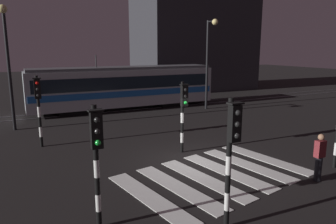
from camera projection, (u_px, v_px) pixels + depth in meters
ground_plane at (193, 161)px, 13.00m from camera, size 120.00×120.00×0.00m
rail_near at (114, 112)px, 23.18m from camera, size 80.00×0.12×0.03m
rail_far at (109, 108)px, 24.44m from camera, size 80.00×0.12×0.03m
crosswalk_zebra at (216, 175)px, 11.56m from camera, size 7.26×5.45×0.02m
traffic_light_median_centre at (183, 107)px, 13.65m from camera, size 0.36×0.42×3.19m
traffic_light_corner_far_left at (38, 101)px, 14.43m from camera, size 0.36×0.42×3.39m
traffic_light_kerb_mid_left at (232, 145)px, 7.68m from camera, size 0.36×0.42×3.43m
traffic_light_corner_near_left at (97, 150)px, 7.70m from camera, size 0.36×0.42×3.26m
street_lamp_trackside_left at (7, 53)px, 16.94m from camera, size 0.44×1.21×6.79m
street_lamp_trackside_right at (209, 53)px, 23.29m from camera, size 0.44×1.21×6.67m
tram at (125, 87)px, 23.94m from camera, size 14.23×2.58×4.15m
pedestrian_waiting_at_kerb at (319, 157)px, 10.92m from camera, size 0.36×0.24×1.71m
building_backdrop at (194, 43)px, 35.82m from camera, size 12.65×8.00×10.51m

